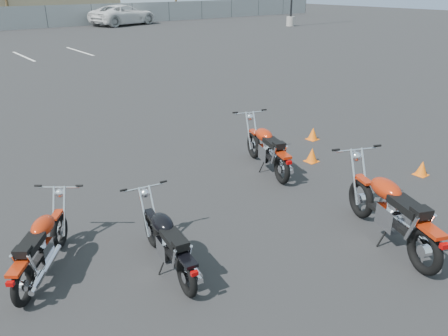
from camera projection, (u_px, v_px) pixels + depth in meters
ground at (237, 219)px, 7.16m from camera, size 120.00×120.00×0.00m
motorcycle_front_red at (41, 246)px, 5.68m from camera, size 1.39×1.62×0.89m
motorcycle_second_black at (168, 242)px, 5.77m from camera, size 0.71×1.81×0.89m
motorcycle_third_red at (268, 149)px, 8.86m from camera, size 1.08×2.03×1.00m
motorcycle_rear_red at (392, 211)px, 6.34m from camera, size 1.33×2.23×1.12m
training_cone_near at (313, 134)px, 10.71m from camera, size 0.26×0.26×0.31m
training_cone_far at (312, 155)px, 9.39m from camera, size 0.26×0.26×0.31m
training_cone_extra at (422, 168)px, 8.73m from camera, size 0.25×0.25×0.30m
tan_building_east at (37, 1)px, 44.02m from camera, size 14.40×9.40×3.70m
white_van at (123, 9)px, 39.02m from camera, size 4.75×7.77×2.76m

